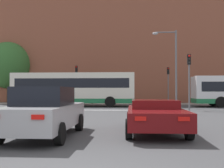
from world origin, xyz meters
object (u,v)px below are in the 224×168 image
object	(u,v)px
car_saloon_left	(45,112)
car_roadster_right	(155,115)
traffic_light_far_right	(168,79)
traffic_light_far_left	(76,78)
traffic_light_near_right	(189,73)
street_lamp_junction	(172,60)
bus_crossing_lead	(74,88)
pedestrian_waiting	(92,95)

from	to	relation	value
car_saloon_left	car_roadster_right	distance (m)	3.89
car_saloon_left	traffic_light_far_right	world-z (taller)	traffic_light_far_right
traffic_light_far_left	traffic_light_near_right	size ratio (longest dim) A/B	1.02
traffic_light_far_left	street_lamp_junction	xyz separation A→B (m)	(9.93, -7.39, 1.23)
traffic_light_far_right	bus_crossing_lead	bearing A→B (deg)	-151.79
car_saloon_left	traffic_light_far_right	size ratio (longest dim) A/B	1.10
bus_crossing_lead	traffic_light_near_right	xyz separation A→B (m)	(10.11, -5.45, 1.16)
car_saloon_left	street_lamp_junction	size ratio (longest dim) A/B	0.68
traffic_light_far_left	pedestrian_waiting	world-z (taller)	traffic_light_far_left
pedestrian_waiting	car_roadster_right	bearing A→B (deg)	-148.06
car_saloon_left	traffic_light_far_right	xyz separation A→B (m)	(7.09, 23.52, 2.03)
traffic_light_near_right	pedestrian_waiting	size ratio (longest dim) A/B	2.60
traffic_light_far_left	pedestrian_waiting	distance (m)	2.78
traffic_light_near_right	street_lamp_junction	size ratio (longest dim) A/B	0.63
car_saloon_left	street_lamp_junction	bearing A→B (deg)	68.11
car_saloon_left	car_roadster_right	size ratio (longest dim) A/B	0.99
car_saloon_left	street_lamp_junction	world-z (taller)	street_lamp_junction
car_roadster_right	traffic_light_near_right	xyz separation A→B (m)	(3.57, 11.64, 2.28)
bus_crossing_lead	street_lamp_junction	xyz separation A→B (m)	(9.22, -2.49, 2.45)
traffic_light_near_right	traffic_light_far_right	xyz separation A→B (m)	(-0.20, 10.76, -0.07)
car_saloon_left	pedestrian_waiting	xyz separation A→B (m)	(-1.75, 23.84, 0.16)
bus_crossing_lead	street_lamp_junction	distance (m)	9.86
car_saloon_left	traffic_light_near_right	world-z (taller)	traffic_light_near_right
car_roadster_right	street_lamp_junction	size ratio (longest dim) A/B	0.69
car_roadster_right	traffic_light_far_right	size ratio (longest dim) A/B	1.12
traffic_light_far_left	pedestrian_waiting	xyz separation A→B (m)	(1.78, 0.73, -2.00)
traffic_light_far_left	pedestrian_waiting	size ratio (longest dim) A/B	2.66
bus_crossing_lead	traffic_light_near_right	size ratio (longest dim) A/B	2.75
traffic_light_far_right	street_lamp_junction	world-z (taller)	street_lamp_junction
car_saloon_left	bus_crossing_lead	distance (m)	18.45
car_saloon_left	bus_crossing_lead	world-z (taller)	bus_crossing_lead
street_lamp_junction	pedestrian_waiting	bearing A→B (deg)	135.08
street_lamp_junction	bus_crossing_lead	bearing A→B (deg)	164.89
car_saloon_left	traffic_light_near_right	size ratio (longest dim) A/B	1.08
pedestrian_waiting	car_saloon_left	bearing A→B (deg)	-157.39
street_lamp_junction	car_saloon_left	bearing A→B (deg)	-112.13
street_lamp_junction	traffic_light_far_left	bearing A→B (deg)	143.34
bus_crossing_lead	car_roadster_right	bearing A→B (deg)	20.95
car_saloon_left	street_lamp_junction	distance (m)	17.30
car_saloon_left	traffic_light_near_right	bearing A→B (deg)	60.51
traffic_light_near_right	traffic_light_far_right	distance (m)	10.76
car_roadster_right	traffic_light_far_right	bearing A→B (deg)	81.46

